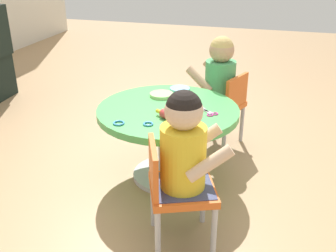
{
  "coord_description": "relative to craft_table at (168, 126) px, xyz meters",
  "views": [
    {
      "loc": [
        -2.09,
        -0.61,
        1.35
      ],
      "look_at": [
        0.0,
        0.0,
        0.35
      ],
      "focal_mm": 42.75,
      "sensor_mm": 36.0,
      "label": 1
    }
  ],
  "objects": [
    {
      "name": "ground_plane",
      "position": [
        0.0,
        0.0,
        -0.35
      ],
      "size": [
        10.0,
        10.0,
        0.0
      ],
      "primitive_type": "plane",
      "color": "tan"
    },
    {
      "name": "seated_child_right",
      "position": [
        0.56,
        -0.21,
        0.18
      ],
      "size": [
        0.37,
        0.42,
        0.51
      ],
      "color": "#3F4772",
      "rests_on": "ground"
    },
    {
      "name": "craft_table",
      "position": [
        0.0,
        0.0,
        0.0
      ],
      "size": [
        0.84,
        0.84,
        0.47
      ],
      "color": "silver",
      "rests_on": "ground"
    },
    {
      "name": "rolling_pin",
      "position": [
        -0.17,
        -0.07,
        0.14
      ],
      "size": [
        0.13,
        0.21,
        0.05
      ],
      "color": "#D83F3F",
      "rests_on": "craft_table"
    },
    {
      "name": "cookie_cutter_2",
      "position": [
        -0.07,
        -0.0,
        0.12
      ],
      "size": [
        0.05,
        0.05,
        0.01
      ],
      "primitive_type": "torus",
      "color": "#4CB259",
      "rests_on": "craft_table"
    },
    {
      "name": "playdough_blob_0",
      "position": [
        0.33,
        0.01,
        0.12
      ],
      "size": [
        0.13,
        0.13,
        0.01
      ],
      "primitive_type": "cylinder",
      "color": "#8CCCF2",
      "rests_on": "craft_table"
    },
    {
      "name": "seated_child_left",
      "position": [
        -0.55,
        -0.24,
        0.18
      ],
      "size": [
        0.38,
        0.42,
        0.51
      ],
      "color": "#3F4772",
      "rests_on": "ground"
    },
    {
      "name": "child_chair_right",
      "position": [
        0.55,
        -0.25,
        -0.04
      ],
      "size": [
        0.39,
        0.39,
        0.54
      ],
      "color": "#B7B7BC",
      "rests_on": "ground"
    },
    {
      "name": "craft_scissors",
      "position": [
        -0.01,
        -0.25,
        0.12
      ],
      "size": [
        0.13,
        0.13,
        0.01
      ],
      "color": "silver",
      "rests_on": "craft_table"
    },
    {
      "name": "cookie_cutter_3",
      "position": [
        -0.29,
        0.19,
        0.12
      ],
      "size": [
        0.06,
        0.06,
        0.01
      ],
      "primitive_type": "torus",
      "color": "#3F99D8",
      "rests_on": "craft_table"
    },
    {
      "name": "cookie_cutter_0",
      "position": [
        -0.05,
        -0.08,
        0.12
      ],
      "size": [
        0.05,
        0.05,
        0.01
      ],
      "primitive_type": "torus",
      "color": "red",
      "rests_on": "craft_table"
    },
    {
      "name": "child_chair_left",
      "position": [
        -0.57,
        -0.2,
        -0.04
      ],
      "size": [
        0.39,
        0.39,
        0.54
      ],
      "color": "#B7B7BC",
      "rests_on": "ground"
    },
    {
      "name": "playdough_blob_1",
      "position": [
        0.18,
        0.09,
        0.13
      ],
      "size": [
        0.15,
        0.15,
        0.02
      ],
      "primitive_type": "cylinder",
      "color": "#B2E58C",
      "rests_on": "craft_table"
    },
    {
      "name": "cookie_cutter_1",
      "position": [
        -0.26,
        0.03,
        0.12
      ],
      "size": [
        0.06,
        0.06,
        0.01
      ],
      "primitive_type": "torus",
      "color": "#3F99D8",
      "rests_on": "craft_table"
    }
  ]
}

